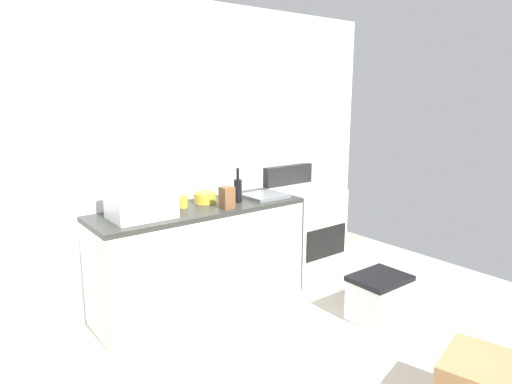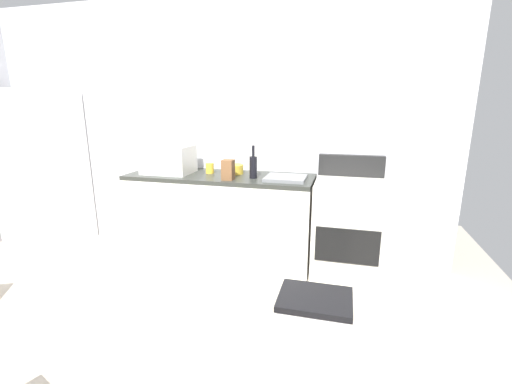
% 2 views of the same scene
% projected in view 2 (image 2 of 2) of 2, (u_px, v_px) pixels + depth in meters
% --- Properties ---
extents(ground_plane, '(6.00, 6.00, 0.00)m').
position_uv_depth(ground_plane, '(125.00, 327.00, 2.48)').
color(ground_plane, '#B2A899').
extents(wall_back, '(5.00, 0.10, 2.60)m').
position_uv_depth(wall_back, '(204.00, 130.00, 3.61)').
color(wall_back, silver).
rests_on(wall_back, ground_plane).
extents(kitchen_counter, '(1.80, 0.60, 0.90)m').
position_uv_depth(kitchen_counter, '(221.00, 219.00, 3.42)').
color(kitchen_counter, silver).
rests_on(kitchen_counter, ground_plane).
extents(refrigerator, '(0.68, 0.66, 1.71)m').
position_uv_depth(refrigerator, '(43.00, 170.00, 3.78)').
color(refrigerator, white).
rests_on(refrigerator, ground_plane).
extents(stove_oven, '(0.60, 0.61, 1.10)m').
position_uv_depth(stove_oven, '(347.00, 228.00, 3.12)').
color(stove_oven, silver).
rests_on(stove_oven, ground_plane).
extents(microwave, '(0.46, 0.34, 0.27)m').
position_uv_depth(microwave, '(168.00, 159.00, 3.37)').
color(microwave, white).
rests_on(microwave, kitchen_counter).
extents(sink_basin, '(0.36, 0.32, 0.03)m').
position_uv_depth(sink_basin, '(286.00, 178.00, 3.09)').
color(sink_basin, slate).
rests_on(sink_basin, kitchen_counter).
extents(wine_bottle, '(0.07, 0.07, 0.30)m').
position_uv_depth(wine_bottle, '(253.00, 166.00, 3.14)').
color(wine_bottle, black).
rests_on(wine_bottle, kitchen_counter).
extents(coffee_mug, '(0.08, 0.08, 0.10)m').
position_uv_depth(coffee_mug, '(210.00, 168.00, 3.38)').
color(coffee_mug, gold).
rests_on(coffee_mug, kitchen_counter).
extents(knife_block, '(0.10, 0.10, 0.18)m').
position_uv_depth(knife_block, '(228.00, 170.00, 3.07)').
color(knife_block, brown).
rests_on(knife_block, kitchen_counter).
extents(mixing_bowl, '(0.19, 0.19, 0.09)m').
position_uv_depth(mixing_bowl, '(234.00, 169.00, 3.35)').
color(mixing_bowl, gold).
rests_on(mixing_bowl, kitchen_counter).
extents(storage_bin, '(0.46, 0.36, 0.38)m').
position_uv_depth(storage_bin, '(314.00, 322.00, 2.21)').
color(storage_bin, silver).
rests_on(storage_bin, ground_plane).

